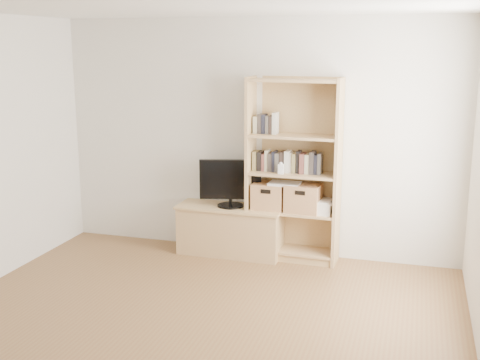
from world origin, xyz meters
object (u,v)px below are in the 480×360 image
at_px(tv_stand, 231,231).
at_px(television, 230,183).
at_px(baby_monitor, 281,169).
at_px(basket_right, 304,198).
at_px(laptop, 285,183).
at_px(basket_left, 269,196).
at_px(bookshelf, 293,171).

xyz_separation_m(tv_stand, television, (-0.00, 0.00, 0.55)).
distance_m(television, baby_monitor, 0.62).
relative_size(baby_monitor, basket_right, 0.29).
xyz_separation_m(baby_monitor, laptop, (0.03, 0.09, -0.17)).
bearing_deg(tv_stand, basket_right, 2.92).
bearing_deg(laptop, baby_monitor, -103.57).
bearing_deg(basket_right, basket_left, -177.10).
xyz_separation_m(baby_monitor, basket_left, (-0.15, 0.11, -0.33)).
bearing_deg(tv_stand, baby_monitor, -5.82).
xyz_separation_m(television, baby_monitor, (0.58, -0.07, 0.20)).
bearing_deg(laptop, basket_right, 2.65).
height_order(bookshelf, basket_right, bookshelf).
xyz_separation_m(tv_stand, baby_monitor, (0.58, -0.07, 0.76)).
height_order(tv_stand, basket_left, basket_left).
bearing_deg(television, baby_monitor, -20.83).
bearing_deg(bookshelf, basket_left, -178.81).
bearing_deg(tv_stand, television, -179.22).
xyz_separation_m(basket_left, laptop, (0.18, -0.02, 0.15)).
bearing_deg(basket_left, laptop, -3.27).
distance_m(tv_stand, basket_right, 0.92).
height_order(television, basket_right, television).
xyz_separation_m(tv_stand, laptop, (0.61, 0.03, 0.58)).
height_order(tv_stand, baby_monitor, baby_monitor).
xyz_separation_m(television, basket_left, (0.43, 0.04, -0.13)).
height_order(tv_stand, bookshelf, bookshelf).
height_order(baby_monitor, basket_right, baby_monitor).
relative_size(baby_monitor, laptop, 0.32).
bearing_deg(tv_stand, basket_left, 6.36).
bearing_deg(basket_right, bookshelf, -179.70).
bearing_deg(bookshelf, tv_stand, -175.01).
bearing_deg(basket_left, bookshelf, 1.11).
height_order(baby_monitor, laptop, baby_monitor).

